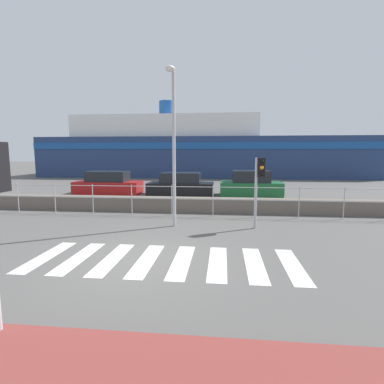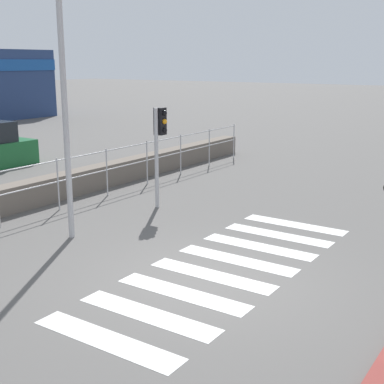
{
  "view_description": "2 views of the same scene",
  "coord_description": "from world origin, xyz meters",
  "views": [
    {
      "loc": [
        2.2,
        -7.14,
        2.71
      ],
      "look_at": [
        1.25,
        2.0,
        1.5
      ],
      "focal_mm": 28.0,
      "sensor_mm": 36.0,
      "label": 1
    },
    {
      "loc": [
        -7.17,
        -4.6,
        3.66
      ],
      "look_at": [
        1.15,
        1.0,
        1.2
      ],
      "focal_mm": 50.0,
      "sensor_mm": 36.0,
      "label": 2
    }
  ],
  "objects": [
    {
      "name": "ground_plane",
      "position": [
        0.0,
        0.0,
        0.0
      ],
      "size": [
        160.0,
        160.0,
        0.0
      ],
      "primitive_type": "plane",
      "color": "#565451"
    },
    {
      "name": "streetlamp",
      "position": [
        0.42,
        3.45,
        3.51
      ],
      "size": [
        0.32,
        0.91,
        5.65
      ],
      "color": "#B2B2B5",
      "rests_on": "ground_plane"
    },
    {
      "name": "crosswalk",
      "position": [
        0.75,
        0.0,
        0.0
      ],
      "size": [
        6.75,
        2.4,
        0.01
      ],
      "color": "silver",
      "rests_on": "ground_plane"
    },
    {
      "name": "traffic_light_far",
      "position": [
        3.47,
        3.56,
        1.87
      ],
      "size": [
        0.34,
        0.32,
        2.54
      ],
      "color": "#B2B2B5",
      "rests_on": "ground_plane"
    }
  ]
}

